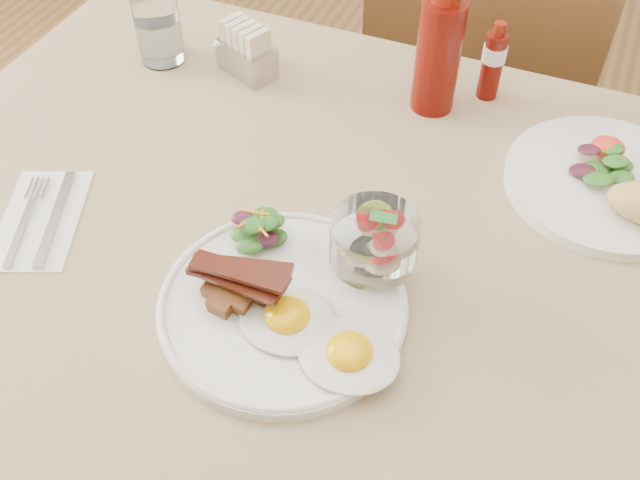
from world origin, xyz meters
TOP-DOWN VIEW (x-y plane):
  - table at (0.00, 0.00)m, footprint 1.33×0.88m
  - chair_far at (0.00, 0.66)m, footprint 0.42×0.42m
  - main_plate at (-0.06, -0.13)m, footprint 0.28×0.28m
  - fried_eggs at (-0.00, -0.16)m, footprint 0.22×0.15m
  - bacon_potato_pile at (-0.11, -0.15)m, footprint 0.12×0.07m
  - side_salad at (-0.12, -0.06)m, footprint 0.07×0.07m
  - fruit_cup at (0.02, -0.06)m, footprint 0.10×0.10m
  - second_plate at (0.26, 0.20)m, footprint 0.27×0.26m
  - ketchup_bottle at (-0.01, 0.30)m, footprint 0.07×0.07m
  - hot_sauce_bottle at (0.05, 0.35)m, footprint 0.04×0.04m
  - sugar_caddy at (-0.30, 0.27)m, footprint 0.10×0.08m
  - water_glass at (-0.45, 0.25)m, footprint 0.07×0.07m
  - napkin_cutlery at (-0.40, -0.12)m, footprint 0.16×0.20m

SIDE VIEW (x-z plane):
  - chair_far at x=0.00m, z-range 0.06..0.99m
  - table at x=0.00m, z-range 0.29..1.04m
  - napkin_cutlery at x=-0.40m, z-range 0.75..0.76m
  - main_plate at x=-0.06m, z-range 0.75..0.77m
  - second_plate at x=0.26m, z-range 0.74..0.80m
  - fried_eggs at x=0.00m, z-range 0.76..0.79m
  - side_salad at x=-0.12m, z-range 0.77..0.81m
  - sugar_caddy at x=-0.30m, z-range 0.75..0.83m
  - bacon_potato_pile at x=-0.11m, z-range 0.77..0.82m
  - water_glass at x=-0.45m, z-range 0.74..0.87m
  - hot_sauce_bottle at x=0.05m, z-range 0.75..0.87m
  - fruit_cup at x=0.02m, z-range 0.77..0.87m
  - ketchup_bottle at x=-0.01m, z-range 0.75..0.93m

